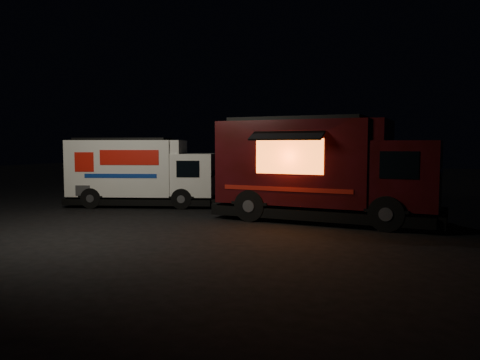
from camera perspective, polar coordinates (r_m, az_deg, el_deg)
name	(u,v)px	position (r m, az deg, el deg)	size (l,w,h in m)	color
ground	(187,222)	(15.10, -6.47, -5.12)	(80.00, 80.00, 0.00)	black
white_truck	(144,172)	(19.30, -11.66, 0.97)	(6.05, 2.06, 2.74)	white
red_truck	(327,169)	(15.41, 10.55, 1.32)	(7.23, 2.66, 3.36)	#3A0A10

